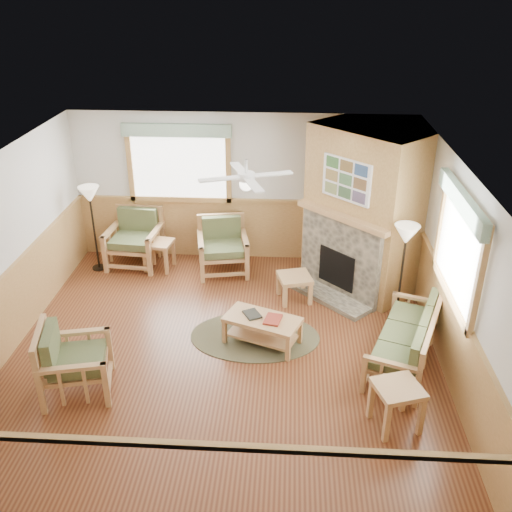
# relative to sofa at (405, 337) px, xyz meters

# --- Properties ---
(floor) EXTENTS (6.00, 6.00, 0.01)m
(floor) POSITION_rel_sofa_xyz_m (-2.47, 0.13, -0.41)
(floor) COLOR brown
(floor) RESTS_ON ground
(ceiling) EXTENTS (6.00, 6.00, 0.01)m
(ceiling) POSITION_rel_sofa_xyz_m (-2.47, 0.13, 2.29)
(ceiling) COLOR white
(ceiling) RESTS_ON floor
(wall_back) EXTENTS (6.00, 0.02, 2.70)m
(wall_back) POSITION_rel_sofa_xyz_m (-2.47, 3.13, 0.94)
(wall_back) COLOR silver
(wall_back) RESTS_ON floor
(wall_front) EXTENTS (6.00, 0.02, 2.70)m
(wall_front) POSITION_rel_sofa_xyz_m (-2.47, -2.87, 0.94)
(wall_front) COLOR silver
(wall_front) RESTS_ON floor
(wall_left) EXTENTS (0.02, 6.00, 2.70)m
(wall_left) POSITION_rel_sofa_xyz_m (-5.47, 0.13, 0.94)
(wall_left) COLOR silver
(wall_left) RESTS_ON floor
(wall_right) EXTENTS (0.02, 6.00, 2.70)m
(wall_right) POSITION_rel_sofa_xyz_m (0.53, 0.13, 0.94)
(wall_right) COLOR silver
(wall_right) RESTS_ON floor
(wainscot) EXTENTS (6.00, 6.00, 1.10)m
(wainscot) POSITION_rel_sofa_xyz_m (-2.47, 0.13, 0.14)
(wainscot) COLOR #AF8247
(wainscot) RESTS_ON floor
(fireplace) EXTENTS (3.11, 3.11, 2.70)m
(fireplace) POSITION_rel_sofa_xyz_m (-0.42, 2.18, 0.94)
(fireplace) COLOR #AF8247
(fireplace) RESTS_ON floor
(window_back) EXTENTS (1.90, 0.16, 1.50)m
(window_back) POSITION_rel_sofa_xyz_m (-3.57, 3.09, 2.12)
(window_back) COLOR white
(window_back) RESTS_ON wall_back
(window_right) EXTENTS (0.16, 1.90, 1.50)m
(window_right) POSITION_rel_sofa_xyz_m (0.49, -0.07, 2.12)
(window_right) COLOR white
(window_right) RESTS_ON wall_right
(ceiling_fan) EXTENTS (1.59, 1.59, 0.36)m
(ceiling_fan) POSITION_rel_sofa_xyz_m (-2.17, 0.43, 2.25)
(ceiling_fan) COLOR white
(ceiling_fan) RESTS_ON ceiling
(sofa) EXTENTS (1.91, 1.31, 0.81)m
(sofa) POSITION_rel_sofa_xyz_m (0.00, 0.00, 0.00)
(sofa) COLOR tan
(sofa) RESTS_ON floor
(armchair_back_left) EXTENTS (0.97, 0.97, 1.00)m
(armchair_back_left) POSITION_rel_sofa_xyz_m (-4.39, 2.68, 0.09)
(armchair_back_left) COLOR tan
(armchair_back_left) RESTS_ON floor
(armchair_back_right) EXTENTS (0.99, 0.99, 0.95)m
(armchair_back_right) POSITION_rel_sofa_xyz_m (-2.76, 2.50, 0.07)
(armchair_back_right) COLOR tan
(armchair_back_right) RESTS_ON floor
(armchair_left) EXTENTS (1.00, 1.00, 0.93)m
(armchair_left) POSITION_rel_sofa_xyz_m (-4.23, -0.85, 0.06)
(armchair_left) COLOR tan
(armchair_left) RESTS_ON floor
(coffee_table) EXTENTS (1.18, 0.89, 0.42)m
(coffee_table) POSITION_rel_sofa_xyz_m (-1.95, 0.32, -0.19)
(coffee_table) COLOR tan
(coffee_table) RESTS_ON floor
(end_table_chairs) EXTENTS (0.54, 0.52, 0.53)m
(end_table_chairs) POSITION_rel_sofa_xyz_m (-3.91, 2.52, -0.14)
(end_table_chairs) COLOR tan
(end_table_chairs) RESTS_ON floor
(end_table_sofa) EXTENTS (0.64, 0.63, 0.58)m
(end_table_sofa) POSITION_rel_sofa_xyz_m (-0.31, -1.25, -0.12)
(end_table_sofa) COLOR tan
(end_table_sofa) RESTS_ON floor
(footstool) EXTENTS (0.62, 0.62, 0.44)m
(footstool) POSITION_rel_sofa_xyz_m (-1.49, 1.58, -0.19)
(footstool) COLOR tan
(footstool) RESTS_ON floor
(braided_rug) EXTENTS (2.07, 2.07, 0.01)m
(braided_rug) POSITION_rel_sofa_xyz_m (-2.06, 0.47, -0.40)
(braided_rug) COLOR #4C482F
(braided_rug) RESTS_ON floor
(floor_lamp_left) EXTENTS (0.37, 0.37, 1.57)m
(floor_lamp_left) POSITION_rel_sofa_xyz_m (-5.02, 2.46, 0.38)
(floor_lamp_left) COLOR black
(floor_lamp_left) RESTS_ON floor
(floor_lamp_right) EXTENTS (0.44, 0.44, 1.60)m
(floor_lamp_right) POSITION_rel_sofa_xyz_m (0.08, 1.06, 0.39)
(floor_lamp_right) COLOR black
(floor_lamp_right) RESTS_ON floor
(book_red) EXTENTS (0.28, 0.34, 0.03)m
(book_red) POSITION_rel_sofa_xyz_m (-1.80, 0.27, 0.05)
(book_red) COLOR maroon
(book_red) RESTS_ON coffee_table
(book_dark) EXTENTS (0.30, 0.33, 0.03)m
(book_dark) POSITION_rel_sofa_xyz_m (-2.10, 0.39, 0.04)
(book_dark) COLOR black
(book_dark) RESTS_ON coffee_table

